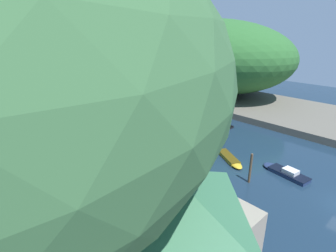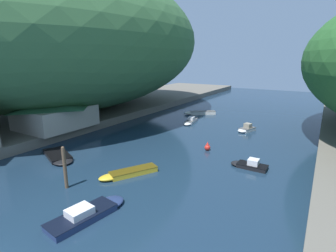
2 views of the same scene
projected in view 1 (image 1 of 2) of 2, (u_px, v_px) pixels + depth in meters
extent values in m
plane|color=#192D42|center=(157.00, 129.00, 47.24)|extent=(130.00, 130.00, 0.00)
cube|color=#666056|center=(238.00, 101.00, 63.41)|extent=(22.00, 120.00, 1.24)
ellipsoid|color=#2D662D|center=(209.00, 56.00, 68.03)|extent=(31.56, 44.18, 18.41)
cube|color=gray|center=(168.00, 242.00, 16.95)|extent=(7.93, 8.91, 5.47)
pyramid|color=#38704C|center=(168.00, 188.00, 15.56)|extent=(8.56, 9.62, 2.61)
cube|color=#B2A899|center=(93.00, 173.00, 27.61)|extent=(7.67, 9.20, 2.92)
pyramid|color=#38704C|center=(92.00, 156.00, 26.93)|extent=(8.29, 9.94, 1.03)
cube|color=black|center=(181.00, 188.00, 29.30)|extent=(5.02, 3.73, 0.41)
ellipsoid|color=black|center=(199.00, 185.00, 30.01)|extent=(2.88, 2.74, 0.41)
cube|color=black|center=(181.00, 187.00, 29.22)|extent=(5.12, 3.80, 0.03)
cube|color=black|center=(226.00, 128.00, 47.42)|extent=(2.91, 1.51, 0.38)
ellipsoid|color=black|center=(221.00, 130.00, 46.51)|extent=(1.47, 1.41, 0.38)
cube|color=black|center=(226.00, 127.00, 47.35)|extent=(2.97, 1.54, 0.03)
cube|color=silver|center=(226.00, 125.00, 47.30)|extent=(1.03, 1.04, 0.61)
cube|color=white|center=(116.00, 125.00, 48.57)|extent=(1.93, 4.04, 0.42)
ellipsoid|color=white|center=(123.00, 128.00, 47.45)|extent=(1.55, 2.12, 0.42)
cube|color=#525252|center=(116.00, 124.00, 48.50)|extent=(1.97, 4.12, 0.03)
cube|color=silver|center=(115.00, 123.00, 48.48)|extent=(1.13, 1.49, 0.51)
cube|color=navy|center=(289.00, 174.00, 32.06)|extent=(2.46, 4.91, 0.46)
ellipsoid|color=navy|center=(272.00, 167.00, 33.88)|extent=(2.04, 2.57, 0.46)
cube|color=black|center=(289.00, 173.00, 31.97)|extent=(2.51, 5.01, 0.03)
cube|color=silver|center=(290.00, 171.00, 31.77)|extent=(1.49, 1.81, 0.54)
cube|color=white|center=(158.00, 115.00, 54.42)|extent=(2.16, 2.92, 0.48)
ellipsoid|color=white|center=(160.00, 117.00, 53.30)|extent=(1.66, 1.66, 0.48)
cube|color=#525252|center=(158.00, 114.00, 54.34)|extent=(2.20, 2.98, 0.03)
cube|color=#9E937F|center=(158.00, 112.00, 54.29)|extent=(1.21, 1.18, 0.71)
cube|color=silver|center=(92.00, 117.00, 52.94)|extent=(4.78, 4.13, 0.61)
ellipsoid|color=silver|center=(86.00, 121.00, 50.66)|extent=(2.78, 2.58, 0.61)
cube|color=#504E4A|center=(92.00, 116.00, 52.83)|extent=(4.88, 4.21, 0.03)
cube|color=gold|center=(228.00, 157.00, 36.37)|extent=(3.37, 4.62, 0.47)
ellipsoid|color=gold|center=(236.00, 165.00, 34.30)|extent=(2.21, 2.60, 0.47)
cube|color=#4C3E0E|center=(229.00, 156.00, 36.29)|extent=(3.43, 4.71, 0.03)
cylinder|color=brown|center=(250.00, 169.00, 30.23)|extent=(0.29, 0.29, 3.57)
sphere|color=brown|center=(252.00, 154.00, 29.60)|extent=(0.26, 0.26, 0.26)
sphere|color=red|center=(192.00, 131.00, 45.39)|extent=(0.71, 0.71, 0.71)
cone|color=red|center=(193.00, 128.00, 45.21)|extent=(0.35, 0.35, 0.35)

